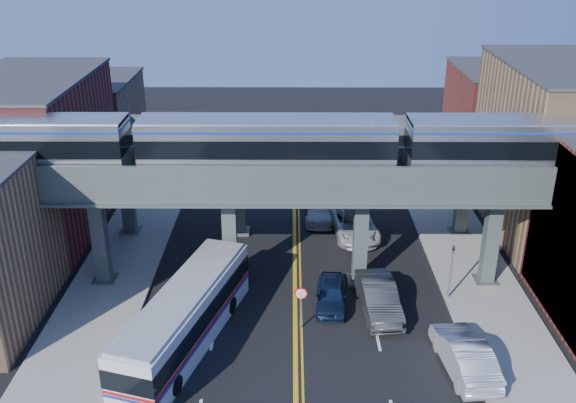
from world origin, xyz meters
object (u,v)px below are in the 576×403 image
transit_bus (185,318)px  car_lane_b (379,298)px  car_lane_a (331,294)px  transit_train (267,143)px  car_lane_c (354,224)px  car_parked_curb (465,355)px  traffic_signal (451,266)px  car_lane_d (321,209)px  stop_sign (301,301)px

transit_bus → car_lane_b: transit_bus is taller
car_lane_a → transit_bus: bearing=-150.9°
transit_train → car_lane_c: bearing=48.5°
transit_train → car_parked_curb: bearing=-40.3°
traffic_signal → car_lane_b: 4.76m
car_lane_d → car_lane_b: bearing=-73.4°
transit_train → transit_bus: transit_train is taller
car_lane_a → car_parked_curb: car_parked_curb is taller
stop_sign → transit_bus: transit_bus is taller
car_lane_d → traffic_signal: bearing=-53.9°
stop_sign → car_lane_c: bearing=71.2°
transit_bus → car_lane_c: bearing=-21.2°
stop_sign → car_parked_curb: bearing=-23.7°
transit_train → traffic_signal: (10.85, -2.00, -6.90)m
traffic_signal → car_lane_d: traffic_signal is taller
transit_bus → car_lane_d: transit_bus is taller
stop_sign → car_lane_b: stop_sign is taller
transit_train → car_lane_a: size_ratio=10.37×
stop_sign → transit_bus: bearing=-166.9°
transit_train → transit_bus: size_ratio=3.66×
stop_sign → car_lane_b: 4.92m
stop_sign → car_lane_a: size_ratio=0.60×
car_lane_d → car_lane_a: bearing=-85.2°
traffic_signal → car_lane_b: (-4.36, -1.30, -1.38)m
transit_train → car_lane_a: bearing=-35.2°
traffic_signal → car_parked_curb: bearing=-96.1°
transit_train → traffic_signal: 13.01m
transit_train → car_lane_b: transit_train is taller
car_lane_d → car_parked_curb: bearing=-66.1°
stop_sign → car_lane_c: stop_sign is taller
traffic_signal → car_lane_c: traffic_signal is taller
traffic_signal → car_lane_a: 7.27m
car_lane_a → car_lane_b: size_ratio=0.79×
stop_sign → car_lane_c: size_ratio=0.41×
traffic_signal → stop_sign: bearing=-161.4°
transit_train → car_lane_c: 12.23m
transit_train → transit_bus: bearing=-123.1°
car_lane_a → car_lane_c: bearing=80.9°
car_lane_a → transit_train: bearing=148.6°
transit_train → car_lane_b: bearing=-27.0°
car_lane_a → car_parked_curb: bearing=-39.1°
transit_train → car_lane_c: (5.94, 6.71, -8.32)m
transit_bus → car_lane_d: bearing=-9.7°
car_lane_a → car_lane_c: car_lane_c is taller
transit_bus → car_lane_d: (7.85, 16.00, -0.84)m
stop_sign → car_lane_d: bearing=83.3°
car_lane_c → transit_bus: bearing=-134.4°
car_lane_b → stop_sign: bearing=-164.4°
car_lane_c → car_lane_d: car_lane_c is taller
car_lane_c → stop_sign: bearing=-115.6°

